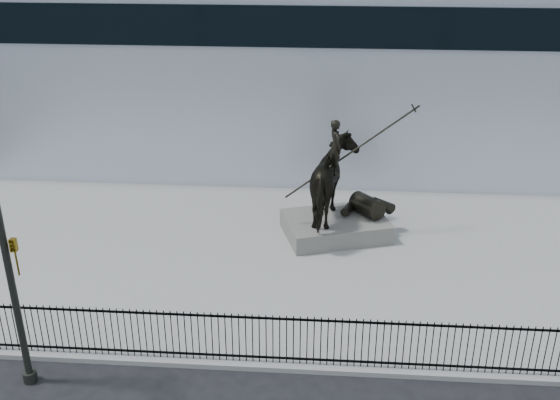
{
  "coord_description": "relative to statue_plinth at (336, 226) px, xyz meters",
  "views": [
    {
      "loc": [
        0.5,
        -12.86,
        11.38
      ],
      "look_at": [
        -0.91,
        6.0,
        2.77
      ],
      "focal_mm": 42.0,
      "sensor_mm": 36.0,
      "label": 1
    }
  ],
  "objects": [
    {
      "name": "plaza",
      "position": [
        -0.94,
        -1.79,
        -0.42
      ],
      "size": [
        30.0,
        12.0,
        0.15
      ],
      "primitive_type": "cube",
      "color": "gray",
      "rests_on": "ground"
    },
    {
      "name": "picket_fence",
      "position": [
        -0.94,
        -7.54,
        0.41
      ],
      "size": [
        22.1,
        0.1,
        1.5
      ],
      "color": "black",
      "rests_on": "plaza"
    },
    {
      "name": "equestrian_statue",
      "position": [
        0.07,
        0.02,
        1.77
      ],
      "size": [
        4.47,
        3.49,
        3.95
      ],
      "rotation": [
        0.0,
        0.0,
        0.31
      ],
      "color": "black",
      "rests_on": "statue_plinth"
    },
    {
      "name": "ground",
      "position": [
        -0.94,
        -8.79,
        -0.49
      ],
      "size": [
        120.0,
        120.0,
        0.0
      ],
      "primitive_type": "plane",
      "color": "black",
      "rests_on": "ground"
    },
    {
      "name": "building",
      "position": [
        -0.94,
        11.21,
        4.01
      ],
      "size": [
        44.0,
        14.0,
        9.0
      ],
      "primitive_type": "cube",
      "color": "silver",
      "rests_on": "ground"
    },
    {
      "name": "statue_plinth",
      "position": [
        0.0,
        0.0,
        0.0
      ],
      "size": [
        4.23,
        3.49,
        0.68
      ],
      "primitive_type": "cube",
      "rotation": [
        0.0,
        0.0,
        0.31
      ],
      "color": "#5D5A55",
      "rests_on": "plaza"
    }
  ]
}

